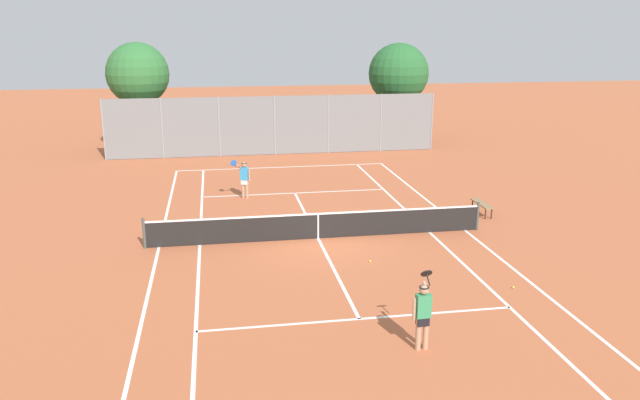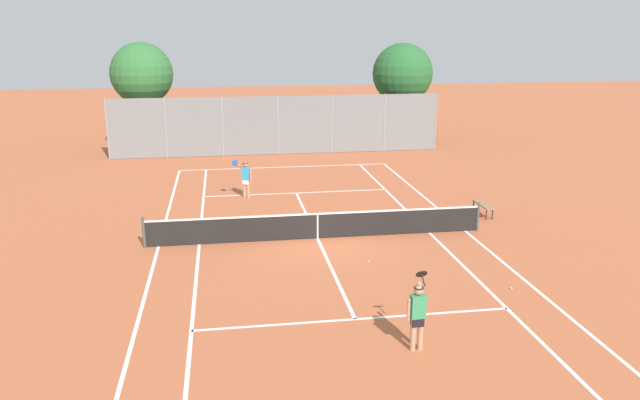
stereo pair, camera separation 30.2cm
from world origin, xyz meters
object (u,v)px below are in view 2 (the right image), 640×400
object	(u,v)px
courtside_bench	(483,205)
loose_tennis_ball_0	(511,288)
player_near_side	(417,313)
tennis_net	(318,225)
tree_behind_left	(142,76)
tree_behind_right	(402,75)
player_far_left	(246,177)
loose_tennis_ball_1	(368,261)

from	to	relation	value
courtside_bench	loose_tennis_ball_0	bearing A→B (deg)	-106.84
player_near_side	loose_tennis_ball_0	size ratio (longest dim) A/B	26.88
tennis_net	player_near_side	distance (m)	8.22
tree_behind_left	tennis_net	bearing A→B (deg)	-66.24
courtside_bench	tree_behind_right	size ratio (longest dim) A/B	0.24
loose_tennis_ball_0	tree_behind_right	bearing A→B (deg)	81.52
tree_behind_right	tennis_net	bearing A→B (deg)	-113.92
loose_tennis_ball_0	tree_behind_right	distance (m)	24.82
tennis_net	player_far_left	distance (m)	6.35
tennis_net	loose_tennis_ball_0	world-z (taller)	tennis_net
player_far_left	tree_behind_left	xyz separation A→B (m)	(-5.44, 11.58, 3.58)
player_near_side	tree_behind_right	world-z (taller)	tree_behind_right
loose_tennis_ball_0	loose_tennis_ball_1	distance (m)	4.46
tennis_net	loose_tennis_ball_1	size ratio (longest dim) A/B	181.82
player_far_left	loose_tennis_ball_0	size ratio (longest dim) A/B	26.88
player_near_side	loose_tennis_ball_0	xyz separation A→B (m)	(3.73, 2.90, -0.89)
tree_behind_left	tree_behind_right	size ratio (longest dim) A/B	1.02
tennis_net	player_far_left	world-z (taller)	player_far_left
tennis_net	player_near_side	world-z (taller)	player_near_side
player_near_side	player_far_left	size ratio (longest dim) A/B	1.00
player_far_left	loose_tennis_ball_1	bearing A→B (deg)	-67.40
player_near_side	tree_behind_left	world-z (taller)	tree_behind_left
tennis_net	tree_behind_right	distance (m)	21.07
player_near_side	loose_tennis_ball_1	world-z (taller)	player_near_side
loose_tennis_ball_0	courtside_bench	distance (m)	7.44
player_far_left	tree_behind_left	distance (m)	13.28
loose_tennis_ball_0	tree_behind_left	bearing A→B (deg)	118.80
player_far_left	courtside_bench	xyz separation A→B (m)	(9.22, -4.06, -0.52)
tennis_net	player_near_side	size ratio (longest dim) A/B	6.76
player_near_side	courtside_bench	distance (m)	11.62
loose_tennis_ball_0	tree_behind_left	world-z (taller)	tree_behind_left
tennis_net	tree_behind_left	size ratio (longest dim) A/B	1.86
courtside_bench	tree_behind_left	xyz separation A→B (m)	(-14.66, 15.64, 4.10)
loose_tennis_ball_0	player_near_side	bearing A→B (deg)	-142.16
loose_tennis_ball_0	courtside_bench	bearing A→B (deg)	73.16
player_far_left	courtside_bench	distance (m)	10.09
courtside_bench	tree_behind_left	world-z (taller)	tree_behind_left
loose_tennis_ball_1	courtside_bench	bearing A→B (deg)	37.69
courtside_bench	player_far_left	bearing A→B (deg)	156.25
tennis_net	tree_behind_right	world-z (taller)	tree_behind_right
tennis_net	loose_tennis_ball_1	distance (m)	2.87
loose_tennis_ball_1	tree_behind_right	xyz separation A→B (m)	(7.15, 21.49, 4.21)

